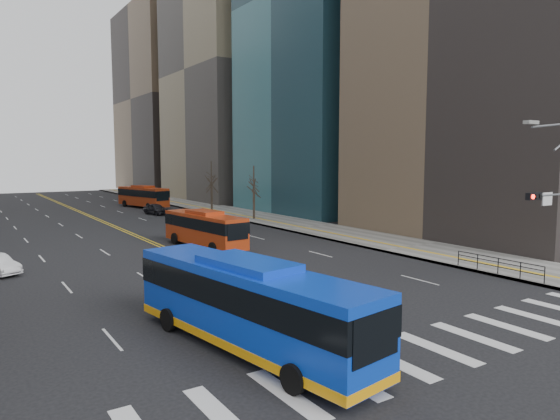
# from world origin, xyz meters

# --- Properties ---
(ground) EXTENTS (220.00, 220.00, 0.00)m
(ground) POSITION_xyz_m (0.00, 0.00, 0.00)
(ground) COLOR black
(sidewalk_right) EXTENTS (7.00, 130.00, 0.15)m
(sidewalk_right) POSITION_xyz_m (17.50, 45.00, 0.07)
(sidewalk_right) COLOR slate
(sidewalk_right) RESTS_ON ground
(crosswalk) EXTENTS (26.70, 4.00, 0.01)m
(crosswalk) POSITION_xyz_m (0.00, 0.00, 0.01)
(crosswalk) COLOR silver
(crosswalk) RESTS_ON ground
(centerline) EXTENTS (0.55, 100.00, 0.01)m
(centerline) POSITION_xyz_m (0.00, 55.00, 0.01)
(centerline) COLOR gold
(centerline) RESTS_ON ground
(office_towers) EXTENTS (83.00, 134.00, 58.00)m
(office_towers) POSITION_xyz_m (0.12, 68.51, 23.92)
(office_towers) COLOR gray
(office_towers) RESTS_ON ground
(pedestrian_railing) EXTENTS (0.06, 6.06, 1.02)m
(pedestrian_railing) POSITION_xyz_m (14.30, 6.00, 0.82)
(pedestrian_railing) COLOR black
(pedestrian_railing) RESTS_ON sidewalk_right
(street_trees) EXTENTS (35.20, 47.20, 7.60)m
(street_trees) POSITION_xyz_m (-7.18, 34.55, 4.87)
(street_trees) COLOR #33281F
(street_trees) RESTS_ON ground
(blue_bus) EXTENTS (4.52, 12.59, 3.58)m
(blue_bus) POSITION_xyz_m (-5.07, 4.00, 1.88)
(blue_bus) COLOR blue
(blue_bus) RESTS_ON ground
(red_bus_near) EXTENTS (3.35, 10.03, 3.16)m
(red_bus_near) POSITION_xyz_m (2.88, 25.56, 1.76)
(red_bus_near) COLOR #AC3312
(red_bus_near) RESTS_ON ground
(red_bus_far) EXTENTS (4.88, 10.95, 3.40)m
(red_bus_far) POSITION_xyz_m (9.43, 62.44, 1.89)
(red_bus_far) COLOR #AC3312
(red_bus_far) RESTS_ON ground
(car_dark_mid) EXTENTS (2.51, 4.63, 1.50)m
(car_dark_mid) POSITION_xyz_m (7.87, 52.11, 0.75)
(car_dark_mid) COLOR black
(car_dark_mid) RESTS_ON ground
(car_dark_far) EXTENTS (3.08, 5.14, 1.34)m
(car_dark_far) POSITION_xyz_m (11.83, 64.02, 0.67)
(car_dark_far) COLOR black
(car_dark_far) RESTS_ON ground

